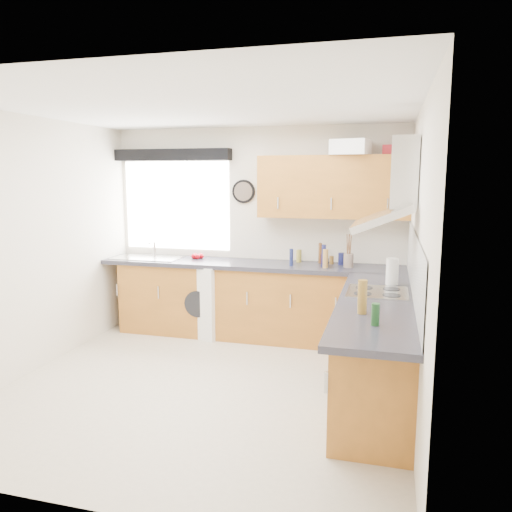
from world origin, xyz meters
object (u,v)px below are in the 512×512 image
(oven, at_px, (375,346))
(washing_machine, at_px, (206,298))
(upper_cabinets, at_px, (334,187))
(extractor_hood, at_px, (394,194))

(oven, height_order, washing_machine, washing_machine)
(oven, bearing_deg, upper_cabinets, 112.54)
(extractor_hood, distance_m, upper_cabinets, 1.48)
(oven, relative_size, washing_machine, 0.98)
(extractor_hood, relative_size, washing_machine, 0.90)
(oven, distance_m, extractor_hood, 1.35)
(extractor_hood, bearing_deg, washing_machine, 150.59)
(oven, distance_m, upper_cabinets, 1.99)
(washing_machine, bearing_deg, oven, -13.65)
(oven, bearing_deg, washing_machine, 149.41)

